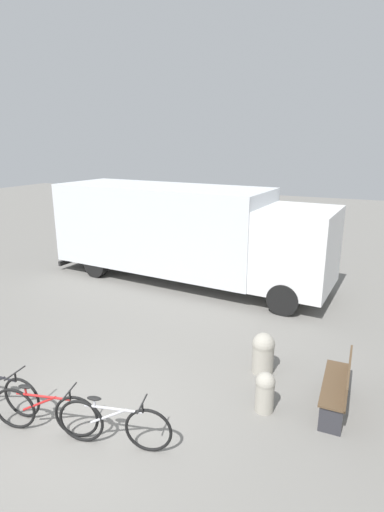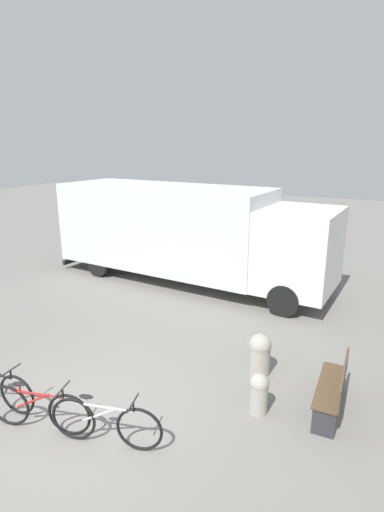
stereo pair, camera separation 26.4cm
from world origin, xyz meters
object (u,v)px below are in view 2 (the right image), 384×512
Objects in this scene: delivery_truck at (186,230)px; bicycle_far at (106,423)px; bicycle_middle at (38,409)px; bollard_far_bench at (260,353)px; bollard_near_bench at (259,392)px; park_bench at (335,387)px.

delivery_truck is 5.38× the size of bicycle_far.
bollard_far_bench is (2.58, 3.03, 0.05)m from bicycle_middle.
delivery_truck reaches higher than bollard_near_bench.
park_bench is at bearing -21.99° from bollard_far_bench.
park_bench is 0.86× the size of bicycle_far.
park_bench is 1.24m from bollard_near_bench.
bicycle_middle is 1.00× the size of bicycle_far.
bicycle_far is at bearing -67.89° from delivery_truck.
delivery_truck is 7.50m from bicycle_middle.
bollard_near_bench is (-1.11, -0.55, -0.09)m from park_bench.
delivery_truck reaches higher than bollard_far_bench.
bollard_far_bench is (3.72, -4.27, -1.22)m from delivery_truck.
park_bench is (5.16, -4.85, -1.19)m from delivery_truck.
park_bench is at bearing -38.83° from delivery_truck.
bicycle_far is at bearing -3.93° from bicycle_middle.
bollard_near_bench is 0.86× the size of bollard_far_bench.
park_bench reaches higher than bollard_far_bench.
delivery_truck is 7.18m from park_bench.
bicycle_middle is at bearing 176.36° from bicycle_far.
bicycle_far is (-2.89, -2.26, -0.09)m from park_bench.
park_bench is 1.80× the size of bollard_far_bench.
delivery_truck is at bearing 85.20° from bicycle_middle.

